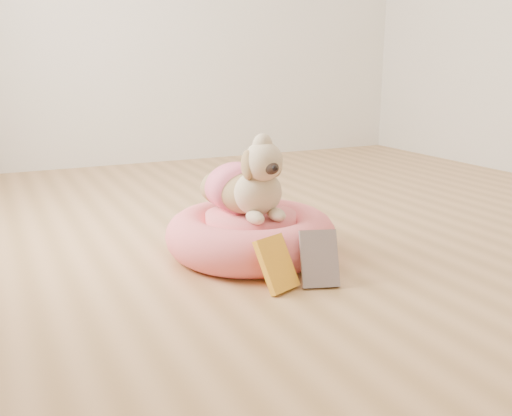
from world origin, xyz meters
name	(u,v)px	position (x,y,z in m)	size (l,w,h in m)	color
floor	(332,229)	(0.00, 0.00, 0.00)	(4.50, 4.50, 0.00)	#A97B46
pet_bed	(251,235)	(-0.52, -0.17, 0.09)	(0.72, 0.72, 0.18)	#F76064
dog	(247,172)	(-0.54, -0.17, 0.36)	(0.33, 0.48, 0.35)	brown
book_yellow	(277,264)	(-0.60, -0.55, 0.10)	(0.13, 0.03, 0.20)	yellow
book_white	(319,259)	(-0.44, -0.58, 0.10)	(0.14, 0.02, 0.21)	silver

